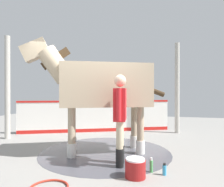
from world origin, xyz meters
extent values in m
cube|color=gray|center=(0.00, 0.00, -0.01)|extent=(16.00, 16.00, 0.02)
cylinder|color=#4C4C54|center=(0.26, -0.21, 0.00)|extent=(3.04, 3.04, 0.00)
cube|color=white|center=(2.59, 0.80, 0.53)|extent=(2.20, 4.93, 1.06)
cube|color=red|center=(2.59, 0.80, 1.09)|extent=(2.22, 4.94, 0.06)
cube|color=red|center=(2.59, 0.80, 0.06)|extent=(2.21, 4.94, 0.12)
cylinder|color=#B7B2A8|center=(0.88, 3.06, 1.56)|extent=(0.16, 0.16, 3.11)
cylinder|color=#B7B2A8|center=(3.09, -1.98, 1.56)|extent=(0.16, 0.16, 3.11)
cube|color=tan|center=(0.26, -0.21, 1.56)|extent=(1.70, 2.25, 0.97)
cylinder|color=tan|center=(-0.29, 0.39, 0.54)|extent=(0.16, 0.16, 1.08)
cylinder|color=silver|center=(-0.29, 0.39, 0.15)|extent=(0.20, 0.20, 0.30)
cylinder|color=tan|center=(0.20, 0.60, 0.54)|extent=(0.16, 0.16, 1.08)
cylinder|color=silver|center=(0.20, 0.60, 0.15)|extent=(0.20, 0.20, 0.30)
cylinder|color=tan|center=(0.33, -1.02, 0.54)|extent=(0.16, 0.16, 1.08)
cylinder|color=silver|center=(0.33, -1.02, 0.15)|extent=(0.20, 0.20, 0.30)
cylinder|color=tan|center=(0.82, -0.81, 0.54)|extent=(0.16, 0.16, 1.08)
cylinder|color=silver|center=(0.82, -0.81, 0.15)|extent=(0.20, 0.20, 0.30)
cylinder|color=tan|center=(-0.19, 0.83, 2.02)|extent=(0.72, 0.90, 0.87)
cube|color=#382819|center=(-0.19, 0.83, 2.16)|extent=(0.32, 0.63, 0.54)
cube|color=tan|center=(-0.36, 1.23, 2.33)|extent=(0.52, 0.71, 0.56)
cylinder|color=#382819|center=(0.71, -1.23, 1.46)|extent=(0.39, 0.69, 0.35)
cylinder|color=black|center=(-0.40, -0.71, 0.17)|extent=(0.15, 0.15, 0.35)
cylinder|color=#C6B793|center=(-0.40, -0.71, 0.60)|extent=(0.13, 0.13, 0.52)
cylinder|color=black|center=(-0.62, -0.74, 0.17)|extent=(0.15, 0.15, 0.35)
cylinder|color=#C6B793|center=(-0.62, -0.74, 0.60)|extent=(0.13, 0.13, 0.52)
cube|color=red|center=(-0.51, -0.73, 1.17)|extent=(0.53, 0.29, 0.61)
cylinder|color=red|center=(-0.21, -0.69, 1.18)|extent=(0.09, 0.09, 0.58)
cylinder|color=red|center=(-0.81, -0.77, 1.18)|extent=(0.09, 0.09, 0.58)
sphere|color=beige|center=(-0.51, -0.73, 1.62)|extent=(0.23, 0.23, 0.23)
cylinder|color=maroon|center=(-1.01, -1.09, 0.14)|extent=(0.34, 0.34, 0.28)
cylinder|color=white|center=(-1.01, -1.09, 0.30)|extent=(0.31, 0.31, 0.03)
cylinder|color=#3399CC|center=(-0.79, -1.56, 0.08)|extent=(0.07, 0.07, 0.16)
cylinder|color=black|center=(-0.79, -1.56, 0.18)|extent=(0.05, 0.05, 0.04)
cylinder|color=#4CA559|center=(-0.72, -1.33, 0.10)|extent=(0.06, 0.06, 0.21)
cylinder|color=white|center=(-0.72, -1.33, 0.23)|extent=(0.04, 0.04, 0.05)
camera|label=1|loc=(-4.37, -1.56, 1.39)|focal=33.04mm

